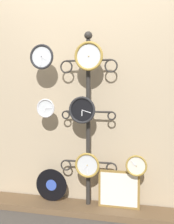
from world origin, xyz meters
The scene contains 11 objects.
shop_wall centered at (0.00, 0.57, 1.40)m, with size 4.40×0.04×2.80m.
low_shelf centered at (0.00, 0.35, 0.03)m, with size 2.20×0.36×0.06m.
display_stand centered at (0.00, 0.41, 0.62)m, with size 0.60×0.43×1.82m.
clock_top_left centered at (-0.46, 0.30, 1.57)m, with size 0.25×0.04×0.25m.
clock_top_center centered at (0.03, 0.32, 1.57)m, with size 0.29×0.04×0.29m.
clock_middle_left centered at (-0.43, 0.33, 1.05)m, with size 0.20×0.04×0.20m.
clock_middle_center centered at (-0.03, 0.30, 1.04)m, with size 0.27×0.04×0.27m.
clock_bottom_center centered at (0.01, 0.32, 0.49)m, with size 0.25×0.04×0.25m.
clock_bottom_right centered at (0.50, 0.31, 0.52)m, with size 0.21×0.04×0.21m.
vinyl_record centered at (-0.40, 0.39, 0.23)m, with size 0.34×0.01×0.34m.
picture_frame centered at (0.32, 0.38, 0.25)m, with size 0.41×0.02×0.38m.
Camera 1 is at (0.81, -2.64, 1.23)m, focal length 50.00 mm.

